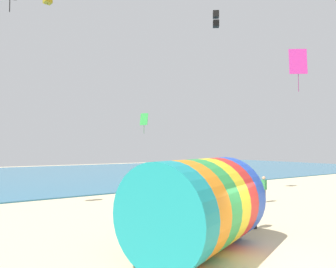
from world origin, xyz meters
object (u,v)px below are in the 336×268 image
giant_inflatable_tube (198,206)px  bystander_near_water (264,189)px  kite_black_box (216,19)px  kite_handler (254,209)px  kite_green_diamond (144,120)px  bystander_mid_beach (215,182)px  kite_magenta_diamond (298,62)px

giant_inflatable_tube → bystander_near_water: (10.16, 5.38, -0.77)m
kite_black_box → bystander_near_water: kite_black_box is taller
kite_handler → kite_green_diamond: kite_green_diamond is taller
giant_inflatable_tube → kite_handler: bearing=14.8°
giant_inflatable_tube → bystander_near_water: size_ratio=3.39×
kite_handler → kite_green_diamond: bearing=91.9°
bystander_mid_beach → kite_green_diamond: bearing=174.0°
kite_black_box → bystander_near_water: bearing=-88.7°
kite_handler → bystander_near_water: (5.86, 4.25, 0.04)m
bystander_near_water → giant_inflatable_tube: bearing=-152.1°
kite_green_diamond → kite_black_box: 10.78m
giant_inflatable_tube → bystander_mid_beach: giant_inflatable_tube is taller
giant_inflatable_tube → kite_green_diamond: size_ratio=3.91×
kite_green_diamond → bystander_mid_beach: size_ratio=0.93×
kite_magenta_diamond → bystander_near_water: size_ratio=1.38×
kite_black_box → kite_green_diamond: bearing=166.2°
kite_magenta_diamond → bystander_mid_beach: bearing=78.3°
giant_inflatable_tube → kite_black_box: bearing=45.1°
kite_handler → kite_magenta_diamond: (4.34, 0.43, 7.87)m
kite_black_box → bystander_near_water: 14.58m
kite_handler → bystander_mid_beach: (6.28, 9.75, -0.04)m
giant_inflatable_tube → kite_handler: size_ratio=3.52×
bystander_mid_beach → giant_inflatable_tube: bearing=-134.2°
kite_magenta_diamond → bystander_near_water: 8.84m
kite_green_diamond → bystander_near_water: bearing=-45.0°
kite_black_box → bystander_mid_beach: bearing=56.7°
kite_handler → bystander_near_water: size_ratio=0.96×
kite_magenta_diamond → bystander_mid_beach: size_ratio=1.49×
kite_green_diamond → bystander_near_water: size_ratio=0.87×
kite_handler → kite_black_box: bearing=57.3°
kite_handler → kite_magenta_diamond: 9.00m
bystander_near_water → bystander_mid_beach: 5.52m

